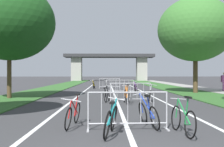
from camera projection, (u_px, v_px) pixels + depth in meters
The scene contains 24 objects.
grass_verge_left at pixel (58, 87), 29.71m from camera, with size 3.29×64.34×0.05m, color #2D5B26.
grass_verge_right at pixel (165, 87), 29.97m from camera, with size 3.29×64.34×0.05m, color #2D5B26.
sidewalk_path_right at pixel (188, 87), 30.03m from camera, with size 2.28×64.34×0.08m, color gray.
lane_stripe_center at pixel (113, 91), 22.13m from camera, with size 0.14×37.22×0.01m, color silver.
lane_stripe_right_lane at pixel (142, 91), 22.18m from camera, with size 0.14×37.22×0.01m, color silver.
lane_stripe_left_lane at pixel (84, 92), 22.08m from camera, with size 0.14×37.22×0.01m, color silver.
overpass_bridge at pixel (109, 62), 56.69m from camera, with size 19.84×4.31×5.92m.
tree_left_pine_far at pixel (9, 22), 15.64m from camera, with size 5.59×5.59×7.12m.
tree_right_oak_near at pixel (195, 30), 20.22m from camera, with size 5.96×5.96×7.61m.
crowd_barrier_nearest at pixel (128, 111), 6.93m from camera, with size 2.23×0.51×1.05m.
crowd_barrier_second at pixel (130, 93), 13.67m from camera, with size 2.23×0.53×1.05m.
crowd_barrier_third at pixel (120, 87), 20.38m from camera, with size 2.22×0.45×1.05m.
crowd_barrier_fourth at pixel (110, 83), 27.09m from camera, with size 2.23×0.51×1.05m.
bicycle_black_0 at pixel (107, 95), 14.01m from camera, with size 0.53×1.58×0.91m.
bicycle_silver_1 at pixel (150, 95), 14.13m from camera, with size 0.54×1.68×1.02m.
bicycle_blue_2 at pixel (148, 114), 7.32m from camera, with size 0.64×1.65×0.98m.
bicycle_white_3 at pixel (106, 85), 26.72m from camera, with size 0.43×1.72×1.00m.
bicycle_teal_4 at pixel (111, 120), 6.36m from camera, with size 0.61×1.66×0.91m.
bicycle_red_5 at pixel (73, 114), 7.39m from camera, with size 0.55×1.71×0.94m.
bicycle_green_6 at pixel (183, 119), 6.46m from camera, with size 0.42×1.62×0.99m.
bicycle_purple_7 at pixel (136, 88), 20.93m from camera, with size 0.46×1.65×0.93m.
bicycle_yellow_8 at pixel (94, 85), 26.57m from camera, with size 0.54×1.63×0.94m.
bicycle_orange_9 at pixel (126, 96), 13.20m from camera, with size 0.44×1.68×1.01m.
pedestrian_pushing_bike at pixel (224, 80), 21.53m from camera, with size 0.61×0.31×1.68m.
Camera 1 is at (-0.58, -3.52, 1.53)m, focal length 40.73 mm.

